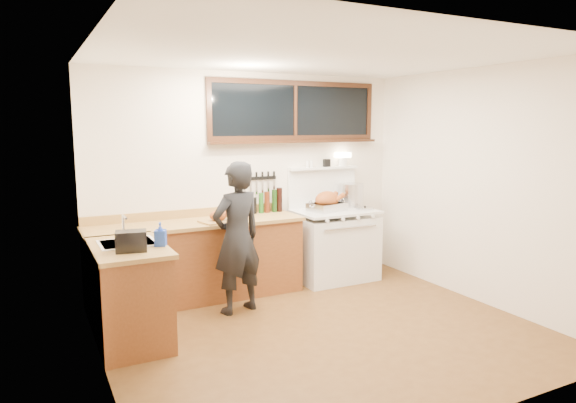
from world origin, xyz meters
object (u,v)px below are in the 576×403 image
vintage_stove (334,243)px  man (237,238)px  cutting_board (219,217)px  roast_turkey (327,203)px

vintage_stove → man: size_ratio=1.00×
cutting_board → vintage_stove: bearing=3.8°
roast_turkey → man: bearing=-159.3°
cutting_board → man: bearing=-84.1°
man → cutting_board: bearing=95.9°
vintage_stove → cutting_board: (-1.59, -0.11, 0.48)m
man → roast_turkey: size_ratio=3.24×
cutting_board → roast_turkey: bearing=4.0°
vintage_stove → roast_turkey: 0.54m
vintage_stove → roast_turkey: (-0.11, -0.00, 0.53)m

